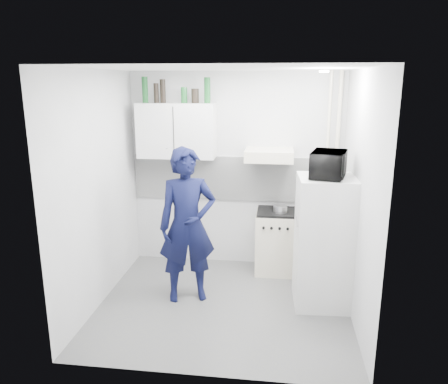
# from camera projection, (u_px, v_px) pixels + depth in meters

# --- Properties ---
(floor) EXTENTS (2.80, 2.80, 0.00)m
(floor) POSITION_uv_depth(u_px,v_px,m) (224.00, 305.00, 4.98)
(floor) COLOR #5A5A58
(floor) RESTS_ON ground
(ceiling) EXTENTS (2.80, 2.80, 0.00)m
(ceiling) POSITION_uv_depth(u_px,v_px,m) (223.00, 68.00, 4.33)
(ceiling) COLOR white
(ceiling) RESTS_ON wall_back
(wall_back) EXTENTS (2.80, 0.00, 2.80)m
(wall_back) POSITION_uv_depth(u_px,v_px,m) (236.00, 171.00, 5.85)
(wall_back) COLOR silver
(wall_back) RESTS_ON floor
(wall_left) EXTENTS (0.00, 2.60, 2.60)m
(wall_left) POSITION_uv_depth(u_px,v_px,m) (98.00, 190.00, 4.83)
(wall_left) COLOR silver
(wall_left) RESTS_ON floor
(wall_right) EXTENTS (0.00, 2.60, 2.60)m
(wall_right) POSITION_uv_depth(u_px,v_px,m) (359.00, 199.00, 4.48)
(wall_right) COLOR silver
(wall_right) RESTS_ON floor
(person) EXTENTS (0.75, 0.61, 1.78)m
(person) POSITION_uv_depth(u_px,v_px,m) (187.00, 225.00, 4.93)
(person) COLOR black
(person) RESTS_ON floor
(stove) EXTENTS (0.51, 0.51, 0.81)m
(stove) POSITION_uv_depth(u_px,v_px,m) (275.00, 242.00, 5.77)
(stove) COLOR beige
(stove) RESTS_ON floor
(fridge) EXTENTS (0.64, 0.64, 1.48)m
(fridge) POSITION_uv_depth(u_px,v_px,m) (324.00, 242.00, 4.85)
(fridge) COLOR silver
(fridge) RESTS_ON floor
(stove_top) EXTENTS (0.49, 0.49, 0.03)m
(stove_top) POSITION_uv_depth(u_px,v_px,m) (276.00, 212.00, 5.66)
(stove_top) COLOR black
(stove_top) RESTS_ON stove
(saucepan) EXTENTS (0.18, 0.18, 0.10)m
(saucepan) POSITION_uv_depth(u_px,v_px,m) (280.00, 209.00, 5.58)
(saucepan) COLOR silver
(saucepan) RESTS_ON stove_top
(microwave) EXTENTS (0.56, 0.44, 0.28)m
(microwave) POSITION_uv_depth(u_px,v_px,m) (329.00, 164.00, 4.63)
(microwave) COLOR black
(microwave) RESTS_ON fridge
(bottle_a) EXTENTS (0.08, 0.08, 0.33)m
(bottle_a) POSITION_uv_depth(u_px,v_px,m) (145.00, 90.00, 5.56)
(bottle_a) COLOR #144C1E
(bottle_a) RESTS_ON upper_cabinet
(bottle_b) EXTENTS (0.06, 0.06, 0.25)m
(bottle_b) POSITION_uv_depth(u_px,v_px,m) (156.00, 93.00, 5.55)
(bottle_b) COLOR black
(bottle_b) RESTS_ON upper_cabinet
(bottle_c) EXTENTS (0.07, 0.07, 0.29)m
(bottle_c) POSITION_uv_depth(u_px,v_px,m) (163.00, 91.00, 5.54)
(bottle_c) COLOR black
(bottle_c) RESTS_ON upper_cabinet
(canister_a) EXTENTS (0.08, 0.08, 0.20)m
(canister_a) POSITION_uv_depth(u_px,v_px,m) (184.00, 95.00, 5.52)
(canister_a) COLOR #144C1E
(canister_a) RESTS_ON upper_cabinet
(canister_b) EXTENTS (0.09, 0.09, 0.18)m
(canister_b) POSITION_uv_depth(u_px,v_px,m) (195.00, 96.00, 5.50)
(canister_b) COLOR black
(canister_b) RESTS_ON upper_cabinet
(bottle_e) EXTENTS (0.08, 0.08, 0.32)m
(bottle_e) POSITION_uv_depth(u_px,v_px,m) (207.00, 90.00, 5.46)
(bottle_e) COLOR #144C1E
(bottle_e) RESTS_ON upper_cabinet
(upper_cabinet) EXTENTS (1.00, 0.35, 0.70)m
(upper_cabinet) POSITION_uv_depth(u_px,v_px,m) (177.00, 131.00, 5.64)
(upper_cabinet) COLOR silver
(upper_cabinet) RESTS_ON wall_back
(range_hood) EXTENTS (0.60, 0.50, 0.14)m
(range_hood) POSITION_uv_depth(u_px,v_px,m) (269.00, 155.00, 5.49)
(range_hood) COLOR beige
(range_hood) RESTS_ON wall_back
(backsplash) EXTENTS (2.74, 0.03, 0.60)m
(backsplash) POSITION_uv_depth(u_px,v_px,m) (235.00, 179.00, 5.86)
(backsplash) COLOR white
(backsplash) RESTS_ON wall_back
(pipe_a) EXTENTS (0.05, 0.05, 2.60)m
(pipe_a) POSITION_uv_depth(u_px,v_px,m) (335.00, 175.00, 5.61)
(pipe_a) COLOR beige
(pipe_a) RESTS_ON floor
(pipe_b) EXTENTS (0.04, 0.04, 2.60)m
(pipe_b) POSITION_uv_depth(u_px,v_px,m) (326.00, 175.00, 5.63)
(pipe_b) COLOR beige
(pipe_b) RESTS_ON floor
(ceiling_spot_fixture) EXTENTS (0.10, 0.10, 0.02)m
(ceiling_spot_fixture) POSITION_uv_depth(u_px,v_px,m) (324.00, 71.00, 4.40)
(ceiling_spot_fixture) COLOR white
(ceiling_spot_fixture) RESTS_ON ceiling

